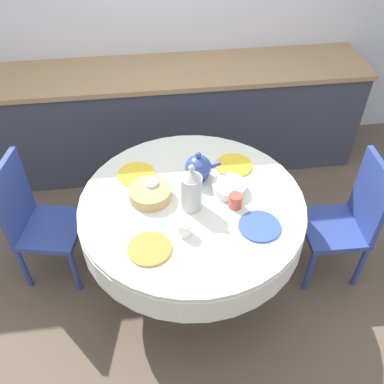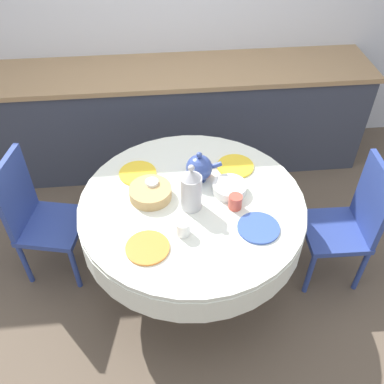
{
  "view_description": "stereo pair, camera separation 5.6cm",
  "coord_description": "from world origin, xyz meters",
  "px_view_note": "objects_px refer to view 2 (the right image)",
  "views": [
    {
      "loc": [
        -0.23,
        -1.82,
        2.55
      ],
      "look_at": [
        0.0,
        0.0,
        0.83
      ],
      "focal_mm": 40.0,
      "sensor_mm": 36.0,
      "label": 1
    },
    {
      "loc": [
        -0.18,
        -1.82,
        2.55
      ],
      "look_at": [
        0.0,
        0.0,
        0.83
      ],
      "focal_mm": 40.0,
      "sensor_mm": 36.0,
      "label": 2
    }
  ],
  "objects_px": {
    "teapot": "(199,168)",
    "coffee_carafe": "(191,189)",
    "chair_left": "(350,220)",
    "chair_right": "(37,214)"
  },
  "relations": [
    {
      "from": "chair_left",
      "to": "chair_right",
      "type": "relative_size",
      "value": 1.0
    },
    {
      "from": "chair_right",
      "to": "teapot",
      "type": "relative_size",
      "value": 4.16
    },
    {
      "from": "teapot",
      "to": "chair_right",
      "type": "bearing_deg",
      "value": 178.46
    },
    {
      "from": "chair_right",
      "to": "teapot",
      "type": "bearing_deg",
      "value": 101.16
    },
    {
      "from": "chair_right",
      "to": "coffee_carafe",
      "type": "relative_size",
      "value": 2.99
    },
    {
      "from": "chair_left",
      "to": "teapot",
      "type": "relative_size",
      "value": 4.16
    },
    {
      "from": "chair_left",
      "to": "teapot",
      "type": "bearing_deg",
      "value": 78.39
    },
    {
      "from": "teapot",
      "to": "coffee_carafe",
      "type": "bearing_deg",
      "value": -107.2
    },
    {
      "from": "coffee_carafe",
      "to": "teapot",
      "type": "bearing_deg",
      "value": 72.8
    },
    {
      "from": "chair_left",
      "to": "coffee_carafe",
      "type": "distance_m",
      "value": 1.11
    }
  ]
}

